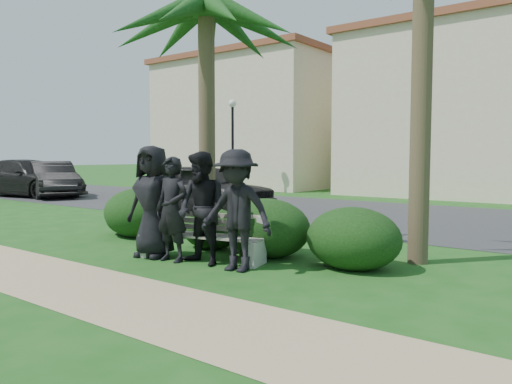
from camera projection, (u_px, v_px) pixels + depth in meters
ground at (180, 263)px, 8.01m from camera, size 160.00×160.00×0.00m
footpath at (81, 286)px, 6.59m from camera, size 30.00×1.60×0.01m
asphalt_street at (382, 216)px, 14.35m from camera, size 160.00×8.00×0.01m
stucco_bldg_left at (259, 123)px, 29.28m from camera, size 10.40×8.40×7.30m
stucco_bldg_right at (453, 113)px, 22.61m from camera, size 8.40×8.40×7.30m
street_lamp at (233, 129)px, 22.76m from camera, size 0.36×0.36×4.29m
park_bench at (203, 240)px, 8.22m from camera, size 2.25×0.99×0.75m
man_a at (153, 202)px, 8.43m from camera, size 0.99×0.71×1.89m
man_b at (172, 209)px, 8.08m from camera, size 0.66×0.46×1.71m
man_c at (202, 208)px, 7.82m from camera, size 0.91×0.74×1.79m
man_d at (237, 210)px, 7.40m from camera, size 1.26×0.85×1.82m
hedge_a at (131, 216)px, 10.91m from camera, size 1.25×1.03×0.81m
hedge_b at (139, 211)px, 10.65m from camera, size 1.63×1.35×1.07m
hedge_c at (212, 227)px, 9.30m from camera, size 1.19×0.98×0.78m
hedge_d at (267, 226)px, 8.54m from camera, size 1.57×1.30×1.03m
hedge_e at (353, 237)px, 7.61m from camera, size 1.49×1.23×0.97m
palm_left at (206, 8)px, 9.52m from camera, size 3.00×3.00×5.50m
car_a at (204, 188)px, 14.90m from camera, size 4.55×2.19×1.50m
car_b at (52, 179)px, 21.02m from camera, size 4.80×3.17×1.50m
car_c at (29, 178)px, 21.22m from camera, size 5.70×3.14×1.56m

